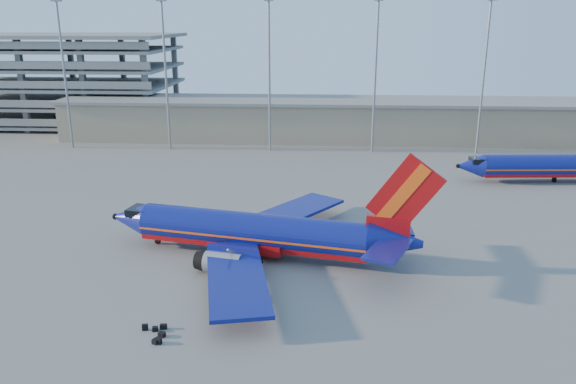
% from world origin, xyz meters
% --- Properties ---
extents(ground, '(220.00, 220.00, 0.00)m').
position_xyz_m(ground, '(0.00, 0.00, 0.00)').
color(ground, slate).
rests_on(ground, ground).
extents(terminal_building, '(122.00, 16.00, 8.50)m').
position_xyz_m(terminal_building, '(10.00, 58.00, 4.32)').
color(terminal_building, gray).
rests_on(terminal_building, ground).
extents(parking_garage, '(62.00, 32.00, 21.40)m').
position_xyz_m(parking_garage, '(-62.00, 74.05, 11.73)').
color(parking_garage, slate).
rests_on(parking_garage, ground).
extents(light_mast_row, '(101.60, 1.60, 28.65)m').
position_xyz_m(light_mast_row, '(5.00, 46.00, 17.55)').
color(light_mast_row, gray).
rests_on(light_mast_row, ground).
extents(aircraft_main, '(36.50, 34.75, 12.49)m').
position_xyz_m(aircraft_main, '(-1.18, -5.57, 2.67)').
color(aircraft_main, navy).
rests_on(aircraft_main, ground).
extents(aircraft_second, '(34.19, 13.28, 11.57)m').
position_xyz_m(aircraft_second, '(43.17, 26.51, 2.65)').
color(aircraft_second, navy).
rests_on(aircraft_second, ground).
extents(baggage_tug, '(2.13, 1.77, 1.32)m').
position_xyz_m(baggage_tug, '(-2.23, -15.71, 0.69)').
color(baggage_tug, yellow).
rests_on(baggage_tug, ground).
extents(luggage_pile, '(2.28, 2.71, 0.53)m').
position_xyz_m(luggage_pile, '(-7.86, -22.33, 0.22)').
color(luggage_pile, black).
rests_on(luggage_pile, ground).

